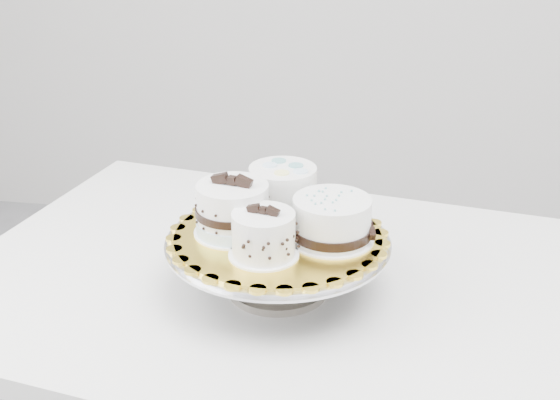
% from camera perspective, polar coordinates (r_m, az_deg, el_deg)
% --- Properties ---
extents(table, '(1.22, 0.92, 0.75)m').
position_cam_1_polar(table, '(1.20, 1.31, -9.91)').
color(table, silver).
rests_on(table, floor).
extents(cake_stand, '(0.35, 0.35, 0.09)m').
position_cam_1_polar(cake_stand, '(1.09, -0.17, -4.42)').
color(cake_stand, gray).
rests_on(cake_stand, table).
extents(cake_board, '(0.33, 0.33, 0.00)m').
position_cam_1_polar(cake_board, '(1.07, -0.17, -2.93)').
color(cake_board, gold).
rests_on(cake_board, cake_stand).
extents(cake_swirl, '(0.11, 0.11, 0.08)m').
position_cam_1_polar(cake_swirl, '(1.00, -1.35, -2.91)').
color(cake_swirl, white).
rests_on(cake_swirl, cake_board).
extents(cake_banded, '(0.13, 0.13, 0.10)m').
position_cam_1_polar(cake_banded, '(1.07, -3.85, -0.89)').
color(cake_banded, white).
rests_on(cake_banded, cake_board).
extents(cake_dots, '(0.13, 0.13, 0.08)m').
position_cam_1_polar(cake_dots, '(1.13, 0.22, 0.81)').
color(cake_dots, white).
rests_on(cake_dots, cake_board).
extents(cake_ribbon, '(0.14, 0.14, 0.07)m').
position_cam_1_polar(cake_ribbon, '(1.05, 4.28, -1.72)').
color(cake_ribbon, white).
rests_on(cake_ribbon, cake_board).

